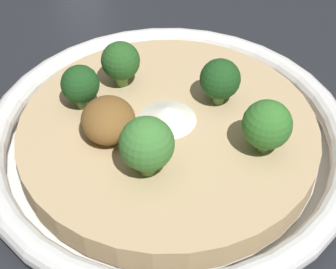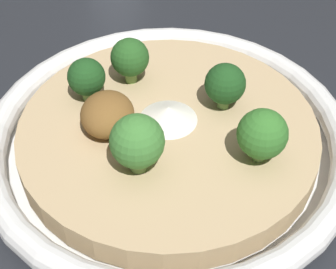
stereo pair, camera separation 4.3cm
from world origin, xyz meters
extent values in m
plane|color=#23262B|center=(0.00, 0.00, 0.00)|extent=(6.00, 6.00, 0.00)
cylinder|color=white|center=(0.00, 0.00, 0.00)|extent=(0.29, 0.29, 0.01)
torus|color=white|center=(0.00, 0.00, 0.02)|extent=(0.31, 0.31, 0.02)
cylinder|color=tan|center=(0.00, 0.00, 0.02)|extent=(0.25, 0.25, 0.02)
cone|color=white|center=(-0.01, 0.00, 0.04)|extent=(0.05, 0.05, 0.01)
ellipsoid|color=brown|center=(0.01, -0.05, 0.05)|extent=(0.05, 0.04, 0.03)
cylinder|color=#668E47|center=(-0.02, 0.05, 0.04)|extent=(0.01, 0.01, 0.02)
sphere|color=#1E4C1E|center=(-0.02, 0.05, 0.06)|extent=(0.03, 0.03, 0.03)
cylinder|color=#668E47|center=(0.04, 0.07, 0.04)|extent=(0.01, 0.01, 0.02)
sphere|color=#387A2D|center=(0.04, 0.07, 0.06)|extent=(0.04, 0.04, 0.04)
cylinder|color=#759E4C|center=(-0.06, -0.03, 0.04)|extent=(0.01, 0.01, 0.02)
sphere|color=#285B23|center=(-0.06, -0.03, 0.06)|extent=(0.03, 0.03, 0.03)
cylinder|color=#668E47|center=(0.05, -0.02, 0.04)|extent=(0.02, 0.02, 0.02)
sphere|color=#428438|center=(0.05, -0.02, 0.06)|extent=(0.04, 0.04, 0.04)
cylinder|color=#668E47|center=(-0.03, -0.07, 0.04)|extent=(0.01, 0.01, 0.02)
sphere|color=#1E4C1E|center=(-0.03, -0.07, 0.06)|extent=(0.03, 0.03, 0.03)
camera|label=1|loc=(0.31, -0.04, 0.32)|focal=55.00mm
camera|label=2|loc=(0.31, 0.01, 0.32)|focal=55.00mm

